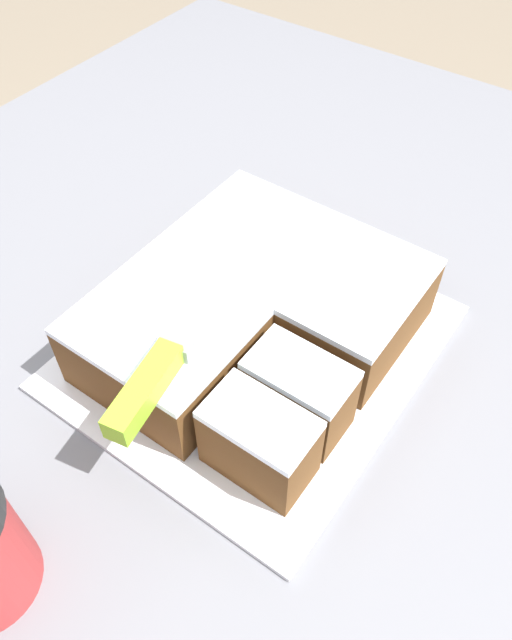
{
  "coord_description": "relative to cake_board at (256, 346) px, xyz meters",
  "views": [
    {
      "loc": [
        -0.28,
        -0.27,
        1.45
      ],
      "look_at": [
        0.05,
        -0.04,
        0.99
      ],
      "focal_mm": 35.0,
      "sensor_mm": 36.0,
      "label": 1
    }
  ],
  "objects": [
    {
      "name": "ground_plane",
      "position": [
        -0.05,
        0.04,
        -0.95
      ],
      "size": [
        8.0,
        8.0,
        0.0
      ],
      "primitive_type": "plane",
      "color": "#7F705B"
    },
    {
      "name": "cake_board",
      "position": [
        0.0,
        0.0,
        0.0
      ],
      "size": [
        0.35,
        0.31,
        0.01
      ],
      "color": "silver",
      "rests_on": "countertop"
    },
    {
      "name": "cake",
      "position": [
        0.0,
        0.0,
        0.04
      ],
      "size": [
        0.29,
        0.25,
        0.08
      ],
      "color": "brown",
      "rests_on": "cake_board"
    },
    {
      "name": "countertop",
      "position": [
        -0.05,
        0.04,
        -0.48
      ],
      "size": [
        1.4,
        1.1,
        0.95
      ],
      "color": "slate",
      "rests_on": "ground_plane"
    },
    {
      "name": "knife",
      "position": [
        -0.1,
        0.01,
        0.09
      ],
      "size": [
        0.3,
        0.08,
        0.02
      ],
      "rotation": [
        0.0,
        0.0,
        0.19
      ],
      "color": "silver",
      "rests_on": "cake"
    }
  ]
}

